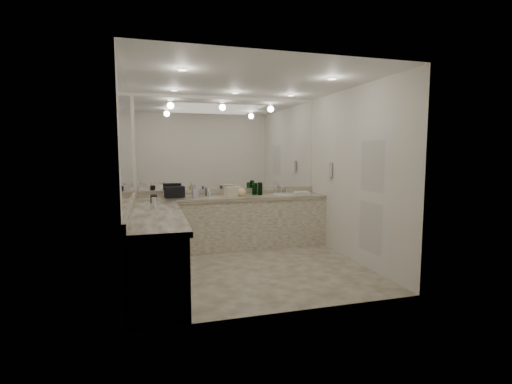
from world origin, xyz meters
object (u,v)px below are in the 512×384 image
object	(u,v)px
sink	(285,195)
wall_phone	(329,170)
soap_bottle_c	(242,190)
soap_bottle_b	(195,191)
cream_cosmetic_case	(233,191)
black_toiletry_bag	(175,193)
hand_towel	(302,193)
soap_bottle_a	(182,191)

from	to	relation	value
sink	wall_phone	bearing A→B (deg)	-39.57
soap_bottle_c	soap_bottle_b	bearing A→B (deg)	177.45
wall_phone	cream_cosmetic_case	size ratio (longest dim) A/B	0.87
black_toiletry_bag	hand_towel	xyz separation A→B (m)	(2.24, 0.01, -0.07)
sink	soap_bottle_b	xyz separation A→B (m)	(-1.58, 0.01, 0.11)
black_toiletry_bag	cream_cosmetic_case	xyz separation A→B (m)	(0.99, 0.06, -0.01)
wall_phone	hand_towel	bearing A→B (deg)	119.63
cream_cosmetic_case	soap_bottle_a	size ratio (longest dim) A/B	1.33
sink	hand_towel	xyz separation A→B (m)	(0.33, -0.01, 0.03)
black_toiletry_bag	hand_towel	bearing A→B (deg)	0.27
hand_towel	wall_phone	bearing A→B (deg)	-60.37
wall_phone	hand_towel	distance (m)	0.71
black_toiletry_bag	soap_bottle_b	world-z (taller)	soap_bottle_b
wall_phone	soap_bottle_a	bearing A→B (deg)	167.86
hand_towel	soap_bottle_a	size ratio (longest dim) A/B	1.18
soap_bottle_a	soap_bottle_b	distance (m)	0.22
wall_phone	hand_towel	world-z (taller)	wall_phone
wall_phone	soap_bottle_a	xyz separation A→B (m)	(-2.40, 0.52, -0.35)
soap_bottle_b	hand_towel	bearing A→B (deg)	-0.52
sink	cream_cosmetic_case	bearing A→B (deg)	177.49
wall_phone	soap_bottle_b	xyz separation A→B (m)	(-2.19, 0.51, -0.35)
sink	soap_bottle_b	size ratio (longest dim) A/B	2.11
black_toiletry_bag	soap_bottle_a	distance (m)	0.13
wall_phone	hand_towel	size ratio (longest dim) A/B	0.97
black_toiletry_bag	soap_bottle_c	xyz separation A→B (m)	(1.12, -0.01, 0.01)
wall_phone	soap_bottle_c	size ratio (longest dim) A/B	1.27
soap_bottle_b	soap_bottle_c	distance (m)	0.78
wall_phone	hand_towel	xyz separation A→B (m)	(-0.28, 0.49, -0.43)
hand_towel	soap_bottle_a	world-z (taller)	soap_bottle_a
hand_towel	soap_bottle_a	xyz separation A→B (m)	(-2.12, 0.02, 0.08)
soap_bottle_b	cream_cosmetic_case	bearing A→B (deg)	2.82
cream_cosmetic_case	soap_bottle_a	distance (m)	0.87
black_toiletry_bag	soap_bottle_a	world-z (taller)	soap_bottle_a
wall_phone	cream_cosmetic_case	xyz separation A→B (m)	(-1.54, 0.54, -0.37)
hand_towel	sink	bearing A→B (deg)	178.50
soap_bottle_a	soap_bottle_c	size ratio (longest dim) A/B	1.10
wall_phone	black_toiletry_bag	xyz separation A→B (m)	(-2.52, 0.48, -0.36)
black_toiletry_bag	soap_bottle_b	bearing A→B (deg)	4.77
hand_towel	soap_bottle_a	bearing A→B (deg)	179.33
hand_towel	soap_bottle_c	bearing A→B (deg)	-179.11
soap_bottle_a	sink	bearing A→B (deg)	-0.52
hand_towel	soap_bottle_a	distance (m)	2.12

